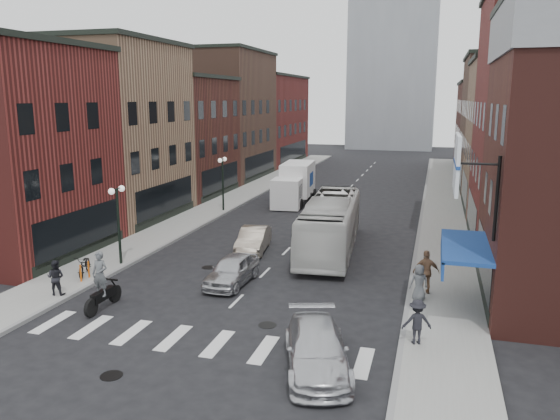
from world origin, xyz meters
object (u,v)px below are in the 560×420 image
object	(u,v)px
streetlamp_near	(118,210)
transit_bus	(331,224)
bike_rack	(85,271)
sedan_left_near	(232,270)
ped_right_c	(419,282)
sedan_left_far	(253,240)
ped_right_b	(426,272)
ped_left_solo	(56,277)
motorcycle_rider	(101,283)
parked_bicycle	(85,265)
curb_car	(317,349)
billboard_sign	(459,165)
box_truck	(295,184)
ped_right_a	(417,322)
streetlamp_far	(223,174)

from	to	relation	value
streetlamp_near	transit_bus	distance (m)	11.41
bike_rack	sedan_left_near	world-z (taller)	sedan_left_near
ped_right_c	sedan_left_far	bearing A→B (deg)	-52.70
sedan_left_far	ped_right_b	bearing A→B (deg)	-34.20
streetlamp_near	ped_left_solo	distance (m)	5.15
motorcycle_rider	parked_bicycle	size ratio (longest dim) A/B	1.28
sedan_left_near	parked_bicycle	distance (m)	7.14
ped_right_b	curb_car	bearing A→B (deg)	58.13
bike_rack	transit_bus	world-z (taller)	transit_bus
billboard_sign	motorcycle_rider	size ratio (longest dim) A/B	1.51
streetlamp_near	box_truck	size ratio (longest dim) A/B	0.55
billboard_sign	ped_right_c	distance (m)	5.86
box_truck	ped_right_c	world-z (taller)	box_truck
sedan_left_near	curb_car	world-z (taller)	curb_car
billboard_sign	sedan_left_near	xyz separation A→B (m)	(-9.54, 2.50, -5.46)
sedan_left_far	billboard_sign	bearing A→B (deg)	-45.53
streetlamp_near	box_truck	world-z (taller)	streetlamp_near
curb_car	ped_right_b	bearing A→B (deg)	50.66
motorcycle_rider	sedan_left_far	size ratio (longest dim) A/B	0.60
streetlamp_near	bike_rack	world-z (taller)	streetlamp_near
bike_rack	motorcycle_rider	world-z (taller)	motorcycle_rider
sedan_left_far	curb_car	size ratio (longest dim) A/B	0.87
motorcycle_rider	parked_bicycle	bearing A→B (deg)	135.17
ped_left_solo	ped_right_a	distance (m)	15.04
billboard_sign	sedan_left_far	world-z (taller)	billboard_sign
sedan_left_near	ped_left_solo	world-z (taller)	ped_left_solo
streetlamp_far	motorcycle_rider	distance (m)	19.61
billboard_sign	parked_bicycle	size ratio (longest dim) A/B	1.93
box_truck	transit_bus	bearing A→B (deg)	-72.05
bike_rack	sedan_left_far	bearing A→B (deg)	50.89
bike_rack	motorcycle_rider	xyz separation A→B (m)	(2.71, -2.67, 0.60)
streetlamp_near	sedan_left_near	distance (m)	6.90
curb_car	ped_right_b	world-z (taller)	ped_right_b
billboard_sign	transit_bus	bearing A→B (deg)	123.93
streetlamp_far	ped_right_b	xyz separation A→B (m)	(15.06, -14.18, -1.81)
motorcycle_rider	ped_left_solo	xyz separation A→B (m)	(-2.67, 0.62, -0.23)
motorcycle_rider	transit_bus	world-z (taller)	transit_bus
streetlamp_far	ped_right_b	size ratio (longest dim) A/B	2.16
sedan_left_near	curb_car	bearing A→B (deg)	-49.62
motorcycle_rider	sedan_left_near	size ratio (longest dim) A/B	0.62
bike_rack	sedan_left_far	distance (m)	9.24
streetlamp_far	curb_car	bearing A→B (deg)	-61.38
bike_rack	curb_car	bearing A→B (deg)	-23.00
parked_bicycle	ped_right_c	xyz separation A→B (m)	(15.40, 1.03, 0.26)
transit_bus	ped_left_solo	size ratio (longest dim) A/B	7.09
streetlamp_far	ped_right_b	bearing A→B (deg)	-43.28
sedan_left_near	ped_left_solo	distance (m)	7.60
streetlamp_near	sedan_left_near	size ratio (longest dim) A/B	1.04
streetlamp_near	ped_right_b	bearing A→B (deg)	-0.68
parked_bicycle	streetlamp_far	bearing A→B (deg)	65.83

